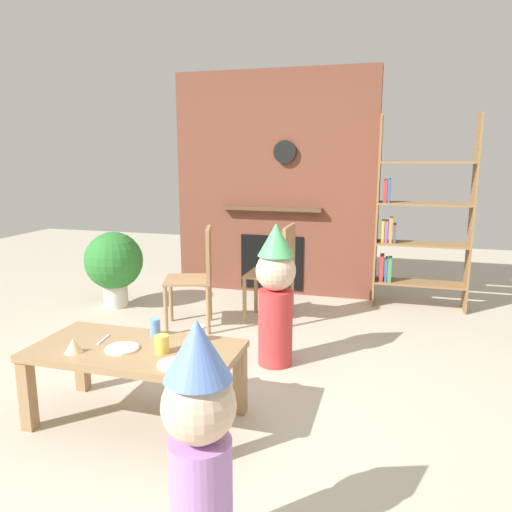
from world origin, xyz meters
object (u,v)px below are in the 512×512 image
object	(u,v)px
paper_cup_near_left	(155,327)
dining_chair_left	(198,272)
paper_plate_front	(122,348)
bookshelf	(415,223)
child_with_cone_hat	(200,442)
potted_plant_short	(114,263)
paper_cup_center	(162,344)
paper_cup_near_right	(199,333)
coffee_table	(136,359)
paper_plate_rear	(176,364)
birthday_cake_slice	(73,346)
child_in_pink	(276,291)
dining_chair_middle	(279,267)

from	to	relation	value
paper_cup_near_left	dining_chair_left	world-z (taller)	dining_chair_left
paper_plate_front	dining_chair_left	distance (m)	1.64
bookshelf	paper_plate_front	bearing A→B (deg)	-120.04
child_with_cone_hat	potted_plant_short	distance (m)	3.45
paper_cup_center	paper_plate_front	bearing A→B (deg)	-174.69
paper_cup_near_right	child_with_cone_hat	size ratio (longest dim) A/B	0.09
coffee_table	paper_cup_center	world-z (taller)	paper_cup_center
child_with_cone_hat	potted_plant_short	xyz separation A→B (m)	(-2.07, 2.77, -0.06)
paper_plate_rear	birthday_cake_slice	distance (m)	0.61
paper_plate_front	child_with_cone_hat	world-z (taller)	child_with_cone_hat
paper_cup_near_right	paper_plate_front	distance (m)	0.44
bookshelf	paper_plate_rear	world-z (taller)	bookshelf
paper_cup_near_right	paper_plate_front	xyz separation A→B (m)	(-0.36, -0.25, -0.04)
paper_cup_near_left	child_in_pink	distance (m)	0.97
dining_chair_left	paper_cup_near_left	bearing A→B (deg)	83.07
paper_cup_center	dining_chair_left	size ratio (longest dim) A/B	0.11
paper_plate_rear	child_with_cone_hat	xyz separation A→B (m)	(0.42, -0.70, 0.05)
bookshelf	dining_chair_middle	bearing A→B (deg)	-145.84
paper_cup_near_right	dining_chair_middle	distance (m)	1.74
birthday_cake_slice	child_with_cone_hat	world-z (taller)	child_with_cone_hat
birthday_cake_slice	child_with_cone_hat	distance (m)	1.25
paper_plate_rear	child_with_cone_hat	distance (m)	0.82
paper_cup_near_right	dining_chair_middle	xyz separation A→B (m)	(0.07, 1.74, 0.01)
paper_cup_center	bookshelf	bearing A→B (deg)	63.54
paper_cup_near_right	birthday_cake_slice	size ratio (longest dim) A/B	0.88
potted_plant_short	paper_cup_near_left	bearing A→B (deg)	-51.86
bookshelf	birthday_cake_slice	world-z (taller)	bookshelf
paper_cup_center	birthday_cake_slice	size ratio (longest dim) A/B	0.99
paper_cup_near_left	paper_plate_rear	bearing A→B (deg)	-49.94
child_with_cone_hat	dining_chair_left	bearing A→B (deg)	-18.44
coffee_table	child_with_cone_hat	size ratio (longest dim) A/B	1.21
dining_chair_middle	paper_plate_rear	bearing A→B (deg)	89.45
dining_chair_middle	potted_plant_short	xyz separation A→B (m)	(-1.69, -0.03, -0.05)
birthday_cake_slice	dining_chair_middle	xyz separation A→B (m)	(0.66, 2.10, 0.02)
paper_cup_near_left	paper_cup_center	xyz separation A→B (m)	(0.16, -0.23, -0.00)
child_in_pink	potted_plant_short	world-z (taller)	child_in_pink
paper_plate_front	birthday_cake_slice	distance (m)	0.26
dining_chair_left	dining_chair_middle	size ratio (longest dim) A/B	1.00
bookshelf	paper_plate_front	xyz separation A→B (m)	(-1.61, -2.79, -0.40)
coffee_table	paper_cup_near_left	xyz separation A→B (m)	(0.02, 0.20, 0.12)
dining_chair_left	child_in_pink	bearing A→B (deg)	126.66
coffee_table	paper_cup_near_right	world-z (taller)	paper_cup_near_right
birthday_cake_slice	dining_chair_middle	distance (m)	2.20
bookshelf	dining_chair_middle	distance (m)	1.48
paper_plate_front	child_in_pink	distance (m)	1.22
coffee_table	birthday_cake_slice	xyz separation A→B (m)	(-0.29, -0.16, 0.11)
bookshelf	paper_cup_center	xyz separation A→B (m)	(-1.38, -2.77, -0.35)
bookshelf	coffee_table	distance (m)	3.19
paper_plate_front	paper_plate_rear	world-z (taller)	same
dining_chair_left	potted_plant_short	distance (m)	1.11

